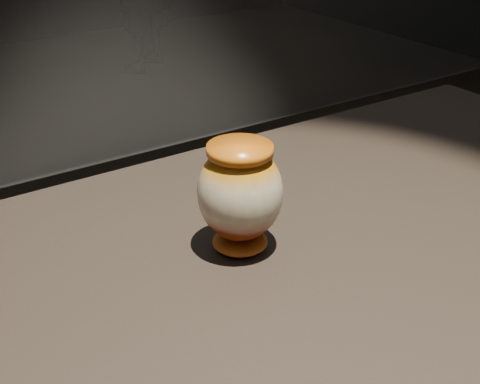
% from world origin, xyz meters
% --- Properties ---
extents(main_vase, '(0.17, 0.17, 0.17)m').
position_xyz_m(main_vase, '(0.11, 0.04, 0.99)').
color(main_vase, maroon).
rests_on(main_vase, display_plinth).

